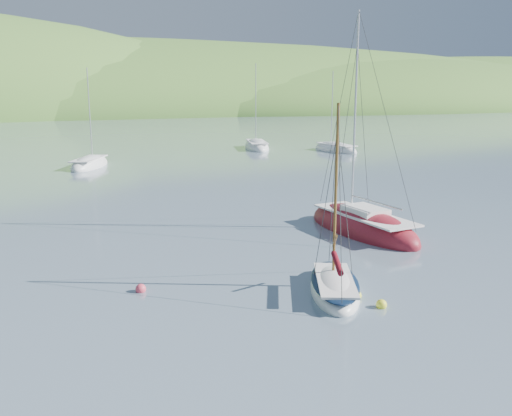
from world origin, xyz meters
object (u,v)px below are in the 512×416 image
object	(u,v)px
daysailer_white	(335,288)
sloop_red	(362,228)
distant_sloop_b	(257,147)
distant_sloop_a	(90,165)
distant_sloop_d	(335,150)

from	to	relation	value
daysailer_white	sloop_red	bearing A→B (deg)	75.11
daysailer_white	sloop_red	distance (m)	10.12
daysailer_white	distant_sloop_b	distance (m)	51.89
sloop_red	distant_sloop_b	bearing A→B (deg)	70.76
distant_sloop_b	distant_sloop_a	bearing A→B (deg)	-144.12
sloop_red	distant_sloop_d	bearing A→B (deg)	57.04
daysailer_white	distant_sloop_b	bearing A→B (deg)	95.34
daysailer_white	distant_sloop_b	size ratio (longest dim) A/B	0.70
daysailer_white	sloop_red	size ratio (longest dim) A/B	0.61
sloop_red	distant_sloop_b	distance (m)	42.54
daysailer_white	distant_sloop_a	world-z (taller)	distant_sloop_a
distant_sloop_d	daysailer_white	bearing A→B (deg)	-129.69
distant_sloop_b	daysailer_white	bearing A→B (deg)	-94.25
daysailer_white	distant_sloop_d	xyz separation A→B (m)	(22.29, 44.28, -0.02)
sloop_red	distant_sloop_b	world-z (taller)	sloop_red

